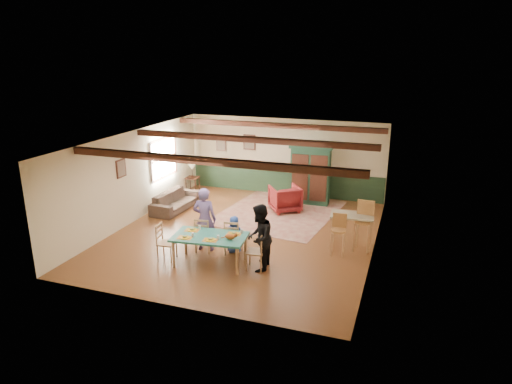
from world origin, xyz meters
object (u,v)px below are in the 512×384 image
(cat, at_px, (230,236))
(bar_stool_left, at_px, (338,235))
(bar_stool_right, at_px, (363,227))
(dining_chair_far_left, at_px, (204,234))
(end_table, at_px, (193,184))
(dining_table, at_px, (210,250))
(dining_chair_far_right, at_px, (233,237))
(armchair, at_px, (285,199))
(sofa, at_px, (176,201))
(counter_table, at_px, (351,231))
(person_man, at_px, (205,219))
(dining_chair_end_left, at_px, (167,242))
(person_woman, at_px, (259,238))
(dining_chair_end_right, at_px, (255,251))
(person_child, at_px, (234,235))
(armoire, at_px, (310,175))
(table_lamp, at_px, (192,171))

(cat, distance_m, bar_stool_left, 2.76)
(bar_stool_left, xyz_separation_m, bar_stool_right, (0.54, 0.48, 0.12))
(dining_chair_far_left, bearing_deg, end_table, -66.24)
(dining_table, height_order, dining_chair_far_left, dining_chair_far_left)
(dining_chair_far_right, distance_m, bar_stool_left, 2.61)
(bar_stool_left, bearing_deg, cat, -147.78)
(armchair, xyz_separation_m, sofa, (-3.37, -1.02, -0.12))
(counter_table, bearing_deg, bar_stool_right, -17.60)
(dining_chair_far_right, relative_size, person_man, 0.55)
(dining_chair_end_left, xyz_separation_m, sofa, (-1.63, 3.38, -0.17))
(dining_chair_far_right, relative_size, person_woman, 0.58)
(dining_chair_end_left, bearing_deg, dining_table, -90.00)
(dining_chair_end_right, distance_m, person_child, 1.06)
(dining_chair_end_right, bearing_deg, cat, -80.54)
(person_woman, height_order, end_table, person_woman)
(person_child, bearing_deg, armoire, -107.89)
(dining_chair_end_left, bearing_deg, person_woman, -90.00)
(dining_chair_end_left, xyz_separation_m, person_woman, (2.30, 0.25, 0.34))
(dining_chair_far_left, xyz_separation_m, end_table, (-2.65, 4.59, -0.19))
(dining_chair_end_right, xyz_separation_m, person_woman, (0.10, 0.01, 0.34))
(dining_table, xyz_separation_m, person_child, (0.30, 0.81, 0.12))
(armoire, height_order, counter_table, armoire)
(armoire, bearing_deg, dining_chair_end_left, -115.84)
(armchair, bearing_deg, bar_stool_right, 104.31)
(cat, height_order, armchair, cat)
(table_lamp, bearing_deg, dining_chair_far_left, -59.96)
(person_man, relative_size, counter_table, 1.53)
(end_table, relative_size, bar_stool_right, 0.41)
(end_table, bearing_deg, sofa, -78.98)
(dining_chair_end_right, relative_size, person_woman, 0.58)
(dining_chair_far_left, relative_size, dining_chair_far_right, 1.00)
(dining_chair_end_left, distance_m, armchair, 4.73)
(dining_table, distance_m, person_child, 0.87)
(person_woman, xyz_separation_m, table_lamp, (-4.31, 5.10, -0.02))
(dining_chair_far_right, xyz_separation_m, person_child, (-0.01, 0.08, 0.03))
(dining_chair_end_right, bearing_deg, person_child, -136.85)
(dining_chair_far_left, bearing_deg, dining_chair_end_left, 43.83)
(person_woman, bearing_deg, cat, -81.87)
(cat, bearing_deg, person_woman, 8.13)
(dining_table, distance_m, sofa, 4.25)
(person_woman, xyz_separation_m, person_child, (-0.90, 0.68, -0.31))
(dining_chair_far_left, xyz_separation_m, table_lamp, (-2.65, 4.59, 0.32))
(dining_table, height_order, armoire, armoire)
(dining_table, height_order, armchair, armchair)
(armchair, relative_size, end_table, 1.70)
(sofa, bearing_deg, bar_stool_left, -104.83)
(dining_chair_end_right, xyz_separation_m, person_child, (-0.80, 0.69, 0.03))
(person_man, bearing_deg, table_lamp, -65.90)
(dining_chair_end_right, xyz_separation_m, cat, (-0.56, -0.16, 0.35))
(dining_table, distance_m, table_lamp, 6.10)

